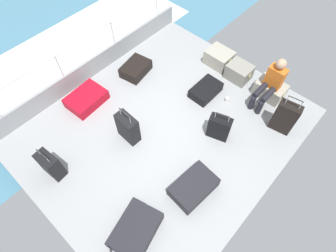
# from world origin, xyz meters

# --- Properties ---
(ground_plane) EXTENTS (4.40, 5.20, 0.06)m
(ground_plane) POSITION_xyz_m (0.00, 0.00, -0.03)
(ground_plane) COLOR #939699
(gunwale_port) EXTENTS (0.06, 5.20, 0.45)m
(gunwale_port) POSITION_xyz_m (-2.17, 0.00, 0.23)
(gunwale_port) COLOR #939699
(gunwale_port) RESTS_ON ground_plane
(railing_port) EXTENTS (0.04, 4.20, 1.02)m
(railing_port) POSITION_xyz_m (-2.17, 0.00, 0.78)
(railing_port) COLOR silver
(railing_port) RESTS_ON ground_plane
(sea_wake) EXTENTS (12.00, 12.00, 0.01)m
(sea_wake) POSITION_xyz_m (-3.60, 0.00, -0.34)
(sea_wake) COLOR teal
(sea_wake) RESTS_ON ground_plane
(cargo_crate_0) EXTENTS (0.61, 0.47, 0.35)m
(cargo_crate_0) POSITION_xyz_m (-0.30, 2.17, 0.17)
(cargo_crate_0) COLOR #9E9989
(cargo_crate_0) RESTS_ON ground_plane
(cargo_crate_1) EXTENTS (0.55, 0.43, 0.36)m
(cargo_crate_1) POSITION_xyz_m (0.30, 2.10, 0.18)
(cargo_crate_1) COLOR gray
(cargo_crate_1) RESTS_ON ground_plane
(cargo_crate_2) EXTENTS (0.64, 0.41, 0.34)m
(cargo_crate_2) POSITION_xyz_m (1.07, 2.12, 0.17)
(cargo_crate_2) COLOR #9E9989
(cargo_crate_2) RESTS_ON ground_plane
(passenger_seated) EXTENTS (0.34, 0.66, 1.04)m
(passenger_seated) POSITION_xyz_m (1.07, 1.95, 0.54)
(passenger_seated) COLOR orange
(passenger_seated) RESTS_ON ground_plane
(suitcase_0) EXTENTS (0.44, 0.24, 0.80)m
(suitcase_0) POSITION_xyz_m (-0.36, -0.61, 0.31)
(suitcase_0) COLOR black
(suitcase_0) RESTS_ON ground_plane
(suitcase_1) EXTENTS (0.46, 0.32, 0.69)m
(suitcase_1) POSITION_xyz_m (0.88, 0.57, 0.27)
(suitcase_1) COLOR black
(suitcase_1) RESTS_ON ground_plane
(suitcase_2) EXTENTS (0.59, 0.73, 0.24)m
(suitcase_2) POSITION_xyz_m (-1.50, 0.66, 0.12)
(suitcase_2) COLOR black
(suitcase_2) RESTS_ON ground_plane
(suitcase_3) EXTENTS (0.57, 0.82, 0.25)m
(suitcase_3) POSITION_xyz_m (1.24, -0.61, 0.12)
(suitcase_3) COLOR black
(suitcase_3) RESTS_ON ground_plane
(suitcase_4) EXTENTS (0.44, 0.27, 0.92)m
(suitcase_4) POSITION_xyz_m (1.68, 1.53, 0.36)
(suitcase_4) COLOR black
(suitcase_4) RESTS_ON ground_plane
(suitcase_5) EXTENTS (0.63, 0.82, 0.23)m
(suitcase_5) POSITION_xyz_m (-1.63, -0.64, 0.12)
(suitcase_5) COLOR #B70C1E
(suitcase_5) RESTS_ON ground_plane
(suitcase_6) EXTENTS (0.76, 0.93, 0.22)m
(suitcase_6) POSITION_xyz_m (1.02, -1.76, 0.11)
(suitcase_6) COLOR black
(suitcase_6) RESTS_ON ground_plane
(suitcase_7) EXTENTS (0.44, 0.68, 0.21)m
(suitcase_7) POSITION_xyz_m (0.05, 1.24, 0.11)
(suitcase_7) COLOR black
(suitcase_7) RESTS_ON ground_plane
(suitcase_8) EXTENTS (0.43, 0.27, 0.69)m
(suitcase_8) POSITION_xyz_m (-0.80, -2.02, 0.27)
(suitcase_8) COLOR black
(suitcase_8) RESTS_ON ground_plane
(paper_cup) EXTENTS (0.08, 0.08, 0.10)m
(paper_cup) POSITION_xyz_m (0.52, 1.39, 0.05)
(paper_cup) COLOR white
(paper_cup) RESTS_ON ground_plane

